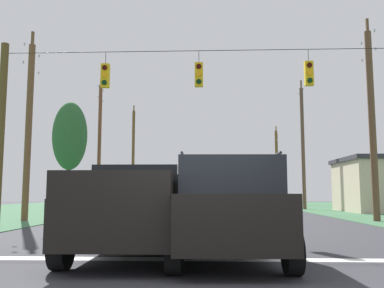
% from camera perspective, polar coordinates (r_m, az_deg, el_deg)
% --- Properties ---
extents(ground_plane, '(120.00, 120.00, 0.00)m').
position_cam_1_polar(ground_plane, '(6.33, 0.78, -18.91)').
color(ground_plane, '#333338').
extents(stop_bar_stripe, '(13.05, 0.45, 0.01)m').
position_cam_1_polar(stop_bar_stripe, '(8.79, 1.22, -15.42)').
color(stop_bar_stripe, white).
rests_on(stop_bar_stripe, ground).
extents(lane_dash_0, '(2.50, 0.15, 0.01)m').
position_cam_1_polar(lane_dash_0, '(14.75, 1.67, -11.87)').
color(lane_dash_0, white).
rests_on(lane_dash_0, ground).
extents(lane_dash_1, '(2.50, 0.15, 0.01)m').
position_cam_1_polar(lane_dash_1, '(20.84, 1.85, -10.35)').
color(lane_dash_1, white).
rests_on(lane_dash_1, ground).
extents(lane_dash_2, '(2.50, 0.15, 0.01)m').
position_cam_1_polar(lane_dash_2, '(26.76, 1.95, -9.53)').
color(lane_dash_2, white).
rests_on(lane_dash_2, ground).
extents(lane_dash_3, '(2.50, 0.15, 0.01)m').
position_cam_1_polar(lane_dash_3, '(34.25, 2.03, -8.90)').
color(lane_dash_3, white).
rests_on(lane_dash_3, ground).
extents(overhead_signal_span, '(15.70, 0.31, 7.30)m').
position_cam_1_polar(overhead_signal_span, '(16.14, 0.79, 2.86)').
color(overhead_signal_span, brown).
rests_on(overhead_signal_span, ground).
extents(pickup_truck, '(2.32, 5.42, 1.95)m').
position_cam_1_polar(pickup_truck, '(9.46, -7.57, -8.89)').
color(pickup_truck, black).
rests_on(pickup_truck, ground).
extents(suv_black, '(2.33, 4.86, 2.05)m').
position_cam_1_polar(suv_black, '(8.65, 4.62, -8.52)').
color(suv_black, black).
rests_on(suv_black, ground).
extents(distant_car_crossing_white, '(2.26, 4.42, 1.52)m').
position_cam_1_polar(distant_car_crossing_white, '(27.29, 7.87, -7.77)').
color(distant_car_crossing_white, silver).
rests_on(distant_car_crossing_white, ground).
extents(distant_car_oncoming, '(2.13, 4.36, 1.52)m').
position_cam_1_polar(distant_car_oncoming, '(31.85, -3.52, -7.65)').
color(distant_car_oncoming, silver).
rests_on(distant_car_oncoming, ground).
extents(utility_pole_mid_right, '(0.32, 1.80, 9.89)m').
position_cam_1_polar(utility_pole_mid_right, '(21.90, 23.30, 3.12)').
color(utility_pole_mid_right, brown).
rests_on(utility_pole_mid_right, ground).
extents(utility_pole_far_right, '(0.29, 1.80, 10.70)m').
position_cam_1_polar(utility_pole_far_right, '(35.54, 14.87, -0.23)').
color(utility_pole_far_right, brown).
rests_on(utility_pole_far_right, ground).
extents(utility_pole_near_left, '(0.33, 1.62, 9.13)m').
position_cam_1_polar(utility_pole_near_left, '(49.79, 11.48, -2.90)').
color(utility_pole_near_left, brown).
rests_on(utility_pole_near_left, ground).
extents(utility_pole_far_left, '(0.31, 1.88, 9.39)m').
position_cam_1_polar(utility_pole_far_left, '(21.97, -21.35, 2.33)').
color(utility_pole_far_left, brown).
rests_on(utility_pole_far_left, ground).
extents(utility_pole_distant_right, '(0.28, 1.56, 10.76)m').
position_cam_1_polar(utility_pole_distant_right, '(35.00, -12.50, 0.13)').
color(utility_pole_distant_right, brown).
rests_on(utility_pole_distant_right, ground).
extents(utility_pole_distant_left, '(0.33, 1.90, 11.59)m').
position_cam_1_polar(utility_pole_distant_left, '(49.15, -8.02, -1.50)').
color(utility_pole_distant_left, brown).
rests_on(utility_pole_distant_left, ground).
extents(tree_roadside_right, '(2.56, 2.56, 8.16)m').
position_cam_1_polar(tree_roadside_right, '(32.72, -16.29, 1.02)').
color(tree_roadside_right, brown).
rests_on(tree_roadside_right, ground).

